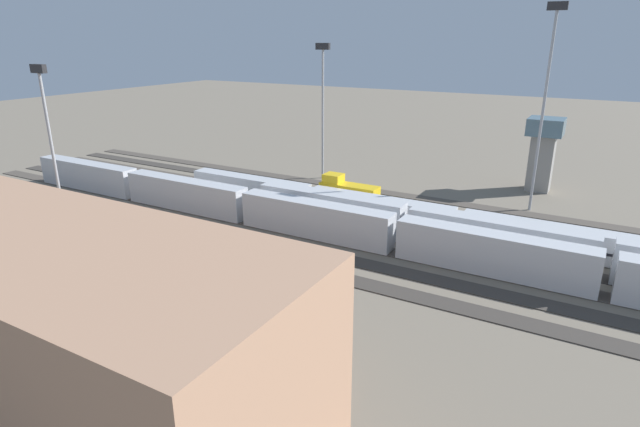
# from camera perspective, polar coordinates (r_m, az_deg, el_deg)

# --- Properties ---
(ground_plane) EXTENTS (400.00, 400.00, 0.00)m
(ground_plane) POSITION_cam_1_polar(r_m,az_deg,el_deg) (80.69, -0.36, -0.37)
(ground_plane) COLOR #756B5B
(track_bed_0) EXTENTS (140.00, 2.80, 0.12)m
(track_bed_0) POSITION_cam_1_polar(r_m,az_deg,el_deg) (95.50, 4.91, 2.69)
(track_bed_0) COLOR #4C443D
(track_bed_0) RESTS_ON ground_plane
(track_bed_1) EXTENTS (140.00, 2.80, 0.12)m
(track_bed_1) POSITION_cam_1_polar(r_m,az_deg,el_deg) (91.17, 3.58, 1.93)
(track_bed_1) COLOR #3D3833
(track_bed_1) RESTS_ON ground_plane
(track_bed_2) EXTENTS (140.00, 2.80, 0.12)m
(track_bed_2) POSITION_cam_1_polar(r_m,az_deg,el_deg) (86.91, 2.12, 1.09)
(track_bed_2) COLOR #4C443D
(track_bed_2) RESTS_ON ground_plane
(track_bed_3) EXTENTS (140.00, 2.80, 0.12)m
(track_bed_3) POSITION_cam_1_polar(r_m,az_deg,el_deg) (82.73, 0.51, 0.17)
(track_bed_3) COLOR #3D3833
(track_bed_3) RESTS_ON ground_plane
(track_bed_4) EXTENTS (140.00, 2.80, 0.12)m
(track_bed_4) POSITION_cam_1_polar(r_m,az_deg,el_deg) (78.65, -1.27, -0.85)
(track_bed_4) COLOR #3D3833
(track_bed_4) RESTS_ON ground_plane
(track_bed_5) EXTENTS (140.00, 2.80, 0.12)m
(track_bed_5) POSITION_cam_1_polar(r_m,az_deg,el_deg) (74.67, -3.24, -1.98)
(track_bed_5) COLOR #4C443D
(track_bed_5) RESTS_ON ground_plane
(track_bed_6) EXTENTS (140.00, 2.80, 0.12)m
(track_bed_6) POSITION_cam_1_polar(r_m,az_deg,el_deg) (70.83, -5.43, -3.23)
(track_bed_6) COLOR #3D3833
(track_bed_6) RESTS_ON ground_plane
(track_bed_7) EXTENTS (140.00, 2.80, 0.12)m
(track_bed_7) POSITION_cam_1_polar(r_m,az_deg,el_deg) (67.14, -7.87, -4.62)
(track_bed_7) COLOR #3D3833
(track_bed_7) RESTS_ON ground_plane
(train_on_track_4) EXTENTS (71.40, 3.00, 5.00)m
(train_on_track_4) POSITION_cam_1_polar(r_m,az_deg,el_deg) (68.60, 19.18, -2.71)
(train_on_track_4) COLOR silver
(train_on_track_4) RESTS_ON ground_plane
(train_on_track_3) EXTENTS (90.60, 3.06, 4.40)m
(train_on_track_3) POSITION_cam_1_polar(r_m,az_deg,el_deg) (75.09, 13.53, -0.74)
(train_on_track_3) COLOR black
(train_on_track_3) RESTS_ON ground_plane
(train_on_track_5) EXTENTS (119.80, 3.00, 5.00)m
(train_on_track_5) POSITION_cam_1_polar(r_m,az_deg,el_deg) (71.79, -0.57, -0.64)
(train_on_track_5) COLOR silver
(train_on_track_5) RESTS_ON ground_plane
(train_on_track_2) EXTENTS (10.00, 3.00, 5.00)m
(train_on_track_2) POSITION_cam_1_polar(r_m,az_deg,el_deg) (85.59, 3.09, 2.27)
(train_on_track_2) COLOR gold
(train_on_track_2) RESTS_ON ground_plane
(light_mast_0) EXTENTS (2.80, 0.70, 31.62)m
(light_mast_0) POSITION_cam_1_polar(r_m,az_deg,el_deg) (86.90, 23.84, 12.79)
(light_mast_0) COLOR #9EA0A5
(light_mast_0) RESTS_ON ground_plane
(light_mast_1) EXTENTS (2.80, 0.70, 23.21)m
(light_mast_1) POSITION_cam_1_polar(r_m,az_deg,el_deg) (84.23, -27.99, 8.89)
(light_mast_1) COLOR #9EA0A5
(light_mast_1) RESTS_ON ground_plane
(light_mast_2) EXTENTS (2.80, 0.70, 25.75)m
(light_mast_2) POSITION_cam_1_polar(r_m,az_deg,el_deg) (100.32, 0.31, 13.15)
(light_mast_2) COLOR #9EA0A5
(light_mast_2) RESTS_ON ground_plane
(control_tower) EXTENTS (6.00, 6.00, 13.22)m
(control_tower) POSITION_cam_1_polar(r_m,az_deg,el_deg) (101.38, 23.50, 6.62)
(control_tower) COLOR gray
(control_tower) RESTS_ON ground_plane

